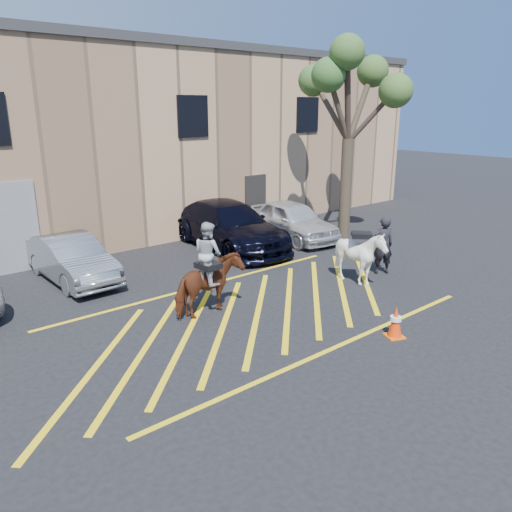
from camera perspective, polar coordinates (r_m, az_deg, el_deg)
ground at (r=12.75m, az=-0.68°, el=-6.11°), size 90.00×90.00×0.00m
car_silver_sedan at (r=15.57m, az=-20.30°, el=-0.31°), size 1.49×4.07×1.33m
car_blue_suv at (r=18.08m, az=-3.08°, el=3.51°), size 2.84×5.87×1.65m
car_white_suv at (r=19.35m, az=4.16°, el=4.10°), size 2.30×4.52×1.47m
handler at (r=15.68m, az=14.28°, el=1.19°), size 0.78×0.70×1.78m
warehouse at (r=22.40m, az=-21.05°, el=12.31°), size 32.42×10.20×7.30m
hatching_zone at (r=12.54m, az=0.19°, el=-6.49°), size 12.60×5.12×0.01m
mounted_bay at (r=12.18m, az=-5.44°, el=-2.53°), size 1.84×0.97×2.34m
saddled_white at (r=14.61m, az=11.82°, el=-0.04°), size 1.98×1.98×1.64m
traffic_cone at (r=11.58m, az=15.66°, el=-7.24°), size 0.50×0.50×0.73m
tree at (r=19.36m, az=10.78°, el=18.64°), size 3.99×4.37×7.31m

